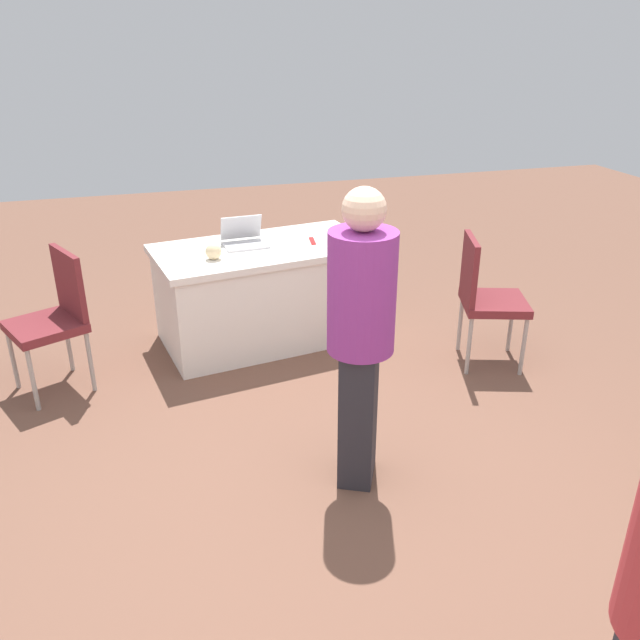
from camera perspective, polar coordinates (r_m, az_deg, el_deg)
ground_plane at (r=3.70m, az=0.13°, el=-13.77°), size 14.40×14.40×0.00m
table_foreground at (r=5.11m, az=-4.82°, el=2.37°), size 1.73×1.09×0.76m
chair_near_front at (r=4.79m, az=14.17°, el=2.26°), size 0.55×0.55×0.95m
chair_tucked_left at (r=4.66m, az=-22.10°, el=0.53°), size 0.58×0.58×0.95m
person_attendee_standing at (r=3.28m, az=3.57°, el=-0.79°), size 0.46×0.46×1.61m
laptop_silver at (r=5.01m, az=-6.58°, el=6.94°), size 0.34×0.31×0.21m
yarn_ball at (r=4.71m, az=-9.25°, el=5.90°), size 0.12×0.12×0.12m
scissors_red at (r=5.07m, az=-0.67°, el=6.90°), size 0.06×0.18×0.01m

